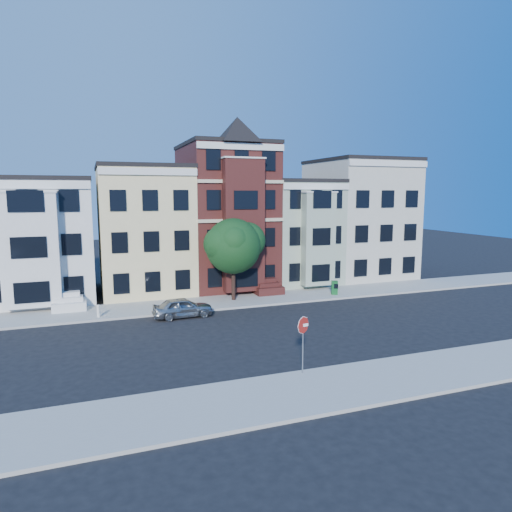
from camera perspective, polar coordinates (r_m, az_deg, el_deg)
name	(u,v)px	position (r m, az deg, el deg)	size (l,w,h in m)	color
ground	(295,330)	(27.62, 4.88, -9.26)	(120.00, 120.00, 0.00)	black
far_sidewalk	(250,300)	(34.75, -0.72, -5.50)	(60.00, 4.00, 0.15)	#9E9B93
near_sidewalk	(373,381)	(21.05, 14.43, -14.88)	(60.00, 4.00, 0.15)	#9E9B93
house_white	(38,241)	(38.74, -25.64, 1.75)	(8.00, 9.00, 9.00)	white
house_yellow	(144,231)	(38.74, -13.82, 3.04)	(7.00, 9.00, 10.00)	beige
house_brown	(225,217)	(40.04, -3.84, 4.84)	(7.00, 9.00, 12.00)	#411815
house_green	(293,232)	(42.43, 4.65, 2.98)	(6.00, 9.00, 9.00)	#9DAD95
house_cream	(358,220)	(45.73, 12.68, 4.42)	(8.00, 9.00, 11.00)	beige
street_tree	(233,250)	(33.83, -2.86, 0.78)	(6.52, 6.52, 7.58)	#19461A
parked_car	(183,307)	(30.53, -9.14, -6.36)	(1.57, 3.89, 1.33)	#9A9EA1
newspaper_box	(335,288)	(36.67, 9.79, -3.92)	(0.48, 0.43, 1.08)	#115422
fire_hydrant	(99,312)	(31.43, -19.09, -6.65)	(0.23, 0.23, 0.65)	silver
stop_sign	(303,341)	(20.63, 5.88, -10.55)	(0.81, 0.11, 2.95)	#B11C14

